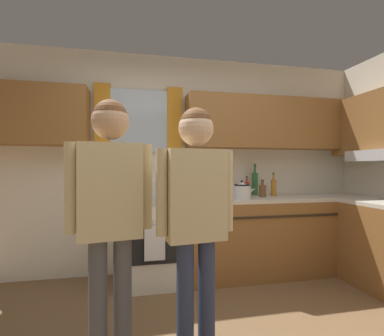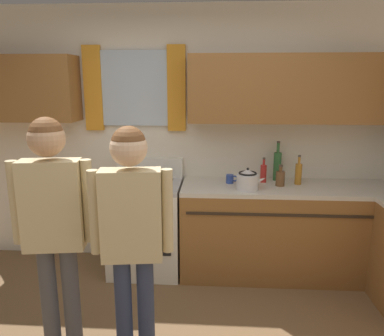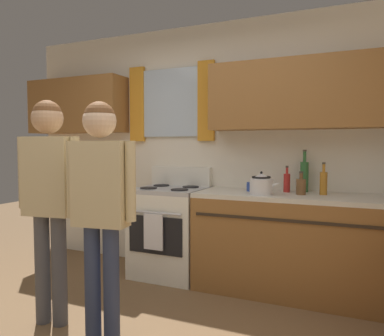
{
  "view_description": "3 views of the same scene",
  "coord_description": "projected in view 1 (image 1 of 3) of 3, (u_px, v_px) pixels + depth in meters",
  "views": [
    {
      "loc": [
        -0.58,
        -1.51,
        1.25
      ],
      "look_at": [
        -0.15,
        0.53,
        1.25
      ],
      "focal_mm": 26.05,
      "sensor_mm": 36.0,
      "label": 1
    },
    {
      "loc": [
        0.31,
        -1.93,
        1.86
      ],
      "look_at": [
        0.13,
        0.76,
        1.24
      ],
      "focal_mm": 34.99,
      "sensor_mm": 36.0,
      "label": 2
    },
    {
      "loc": [
        1.33,
        -1.82,
        1.33
      ],
      "look_at": [
        0.23,
        0.7,
        1.17
      ],
      "focal_mm": 34.6,
      "sensor_mm": 36.0,
      "label": 3
    }
  ],
  "objects": [
    {
      "name": "mug_cobalt_blue",
      "position": [
        223.0,
        194.0,
        3.26
      ],
      "size": [
        0.11,
        0.07,
        0.08
      ],
      "color": "#2D479E",
      "rests_on": "kitchen_counter_run"
    },
    {
      "name": "stove_oven",
      "position": [
        152.0,
        239.0,
        3.03
      ],
      "size": [
        0.69,
        0.67,
        1.1
      ],
      "color": "silver",
      "rests_on": "ground"
    },
    {
      "name": "bottle_oil_amber",
      "position": [
        274.0,
        187.0,
        3.4
      ],
      "size": [
        0.06,
        0.06,
        0.29
      ],
      "color": "#B27223",
      "rests_on": "kitchen_counter_run"
    },
    {
      "name": "kitchen_counter_run",
      "position": [
        323.0,
        240.0,
        3.05
      ],
      "size": [
        2.31,
        1.97,
        0.9
      ],
      "color": "brown",
      "rests_on": "ground"
    },
    {
      "name": "adult_left",
      "position": [
        110.0,
        201.0,
        1.69
      ],
      "size": [
        0.51,
        0.22,
        1.66
      ],
      "color": "#4C4C51",
      "rests_on": "ground"
    },
    {
      "name": "adult_in_plaid",
      "position": [
        196.0,
        204.0,
        1.73
      ],
      "size": [
        0.5,
        0.22,
        1.62
      ],
      "color": "#2D3856",
      "rests_on": "ground"
    },
    {
      "name": "back_wall_unit",
      "position": [
        186.0,
        148.0,
        3.39
      ],
      "size": [
        4.6,
        0.42,
        2.6
      ],
      "color": "silver",
      "rests_on": "ground"
    },
    {
      "name": "bottle_sauce_red",
      "position": [
        247.0,
        188.0,
        3.39
      ],
      "size": [
        0.06,
        0.06,
        0.25
      ],
      "color": "red",
      "rests_on": "kitchen_counter_run"
    },
    {
      "name": "bottle_squat_brown",
      "position": [
        262.0,
        190.0,
        3.29
      ],
      "size": [
        0.08,
        0.08,
        0.21
      ],
      "color": "brown",
      "rests_on": "kitchen_counter_run"
    },
    {
      "name": "bottle_wine_green",
      "position": [
        255.0,
        183.0,
        3.51
      ],
      "size": [
        0.08,
        0.08,
        0.39
      ],
      "color": "#2D6633",
      "rests_on": "kitchen_counter_run"
    },
    {
      "name": "stovetop_kettle",
      "position": [
        242.0,
        190.0,
        3.08
      ],
      "size": [
        0.27,
        0.2,
        0.21
      ],
      "color": "silver",
      "rests_on": "kitchen_counter_run"
    }
  ]
}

